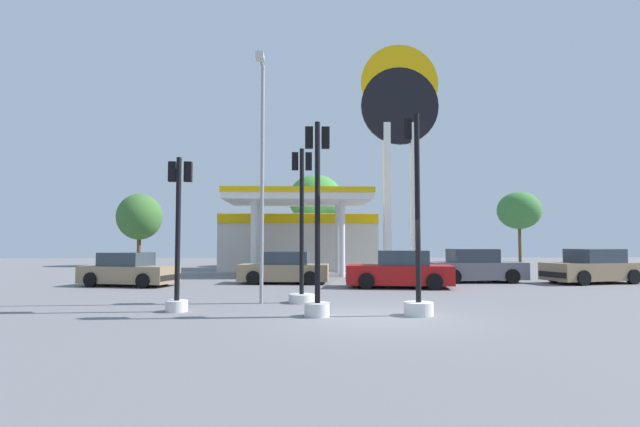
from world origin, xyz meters
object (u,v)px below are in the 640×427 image
(car_3, at_px, (129,271))
(car_1, at_px, (285,269))
(tree_2, at_px, (519,211))
(car_4, at_px, (475,267))
(tree_0, at_px, (140,217))
(car_2, at_px, (593,268))
(car_0, at_px, (400,271))
(traffic_signal_3, at_px, (317,243))
(traffic_signal_0, at_px, (178,246))
(tree_1, at_px, (315,199))
(traffic_signal_1, at_px, (417,260))
(traffic_signal_2, at_px, (302,250))
(corner_streetlamp, at_px, (262,160))
(station_pole_sign, at_px, (400,125))

(car_3, bearing_deg, car_1, 8.42)
(car_1, bearing_deg, tree_2, 42.95)
(car_4, distance_m, tree_0, 26.85)
(car_3, bearing_deg, car_2, 1.29)
(car_2, xyz_separation_m, car_4, (-5.22, 0.81, -0.00))
(car_0, height_order, traffic_signal_3, traffic_signal_3)
(traffic_signal_0, bearing_deg, car_4, 37.99)
(car_0, bearing_deg, tree_0, 132.01)
(car_1, bearing_deg, traffic_signal_0, -106.87)
(car_3, height_order, tree_1, tree_1)
(traffic_signal_1, bearing_deg, traffic_signal_0, 171.07)
(car_4, distance_m, traffic_signal_3, 12.95)
(traffic_signal_0, xyz_separation_m, traffic_signal_2, (3.46, 1.79, -0.13))
(traffic_signal_0, bearing_deg, tree_1, 79.49)
(tree_0, xyz_separation_m, tree_2, (31.42, 1.45, 0.67))
(car_2, relative_size, tree_1, 0.65)
(car_4, relative_size, tree_0, 0.77)
(tree_2, bearing_deg, tree_0, -177.36)
(corner_streetlamp, bearing_deg, tree_1, 84.12)
(car_2, bearing_deg, traffic_signal_0, -153.77)
(tree_0, height_order, corner_streetlamp, corner_streetlamp)
(station_pole_sign, xyz_separation_m, car_1, (-6.62, -5.65, -8.18))
(car_4, xyz_separation_m, traffic_signal_1, (-5.24, -10.19, 0.72))
(traffic_signal_1, height_order, tree_2, tree_2)
(corner_streetlamp, bearing_deg, car_2, 25.08)
(traffic_signal_0, relative_size, tree_1, 0.59)
(car_3, bearing_deg, traffic_signal_2, -38.97)
(car_0, height_order, traffic_signal_2, traffic_signal_2)
(car_3, xyz_separation_m, tree_0, (-5.30, 17.58, 3.22))
(car_2, xyz_separation_m, traffic_signal_3, (-13.10, -9.40, 1.17))
(car_2, bearing_deg, car_3, -178.71)
(car_1, height_order, traffic_signal_1, traffic_signal_1)
(car_2, height_order, car_3, car_2)
(station_pole_sign, bearing_deg, tree_2, 44.16)
(traffic_signal_2, bearing_deg, car_4, 41.72)
(station_pole_sign, distance_m, traffic_signal_0, 18.64)
(traffic_signal_2, xyz_separation_m, tree_0, (-12.83, 23.67, 2.22))
(car_3, height_order, traffic_signal_3, traffic_signal_3)
(car_4, distance_m, traffic_signal_0, 14.93)
(car_1, height_order, tree_0, tree_0)
(traffic_signal_0, xyz_separation_m, traffic_signal_3, (3.86, -1.05, 0.09))
(car_2, xyz_separation_m, traffic_signal_2, (-13.50, -6.57, 0.95))
(car_3, xyz_separation_m, traffic_signal_1, (10.57, -8.90, 0.78))
(tree_1, bearing_deg, traffic_signal_2, -92.86)
(traffic_signal_1, bearing_deg, tree_0, 120.93)
(car_1, height_order, tree_1, tree_1)
(car_1, xyz_separation_m, tree_2, (19.36, 18.02, 3.89))
(station_pole_sign, height_order, tree_2, station_pole_sign)
(station_pole_sign, xyz_separation_m, tree_1, (-4.69, 10.35, -3.52))
(traffic_signal_0, distance_m, corner_streetlamp, 3.78)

